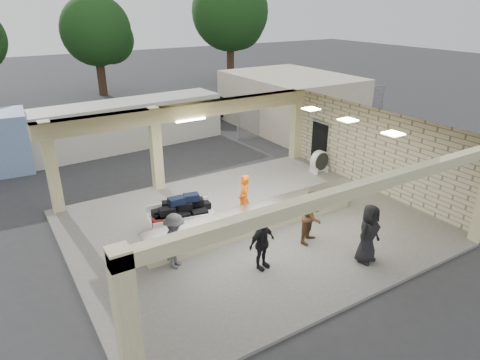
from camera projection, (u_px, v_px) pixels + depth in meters
ground at (250, 227)px, 15.10m from camera, size 120.00×120.00×0.00m
pavilion at (245, 185)px, 15.21m from camera, size 12.01×10.00×3.55m
baggage_counter at (258, 218)px, 14.49m from camera, size 8.20×0.58×0.98m
luggage_cart at (181, 213)px, 14.38m from camera, size 2.43×1.75×1.30m
drum_fan at (319, 161)px, 19.48m from camera, size 0.95×0.52×1.03m
baggage_handler at (244, 199)px, 14.93m from camera, size 0.55×0.73×1.78m
passenger_a at (312, 216)px, 13.71m from camera, size 0.95×0.71×1.79m
passenger_b at (262, 243)px, 12.32m from camera, size 1.02×0.53×1.65m
passenger_c at (175, 241)px, 12.37m from camera, size 1.10×1.02×1.72m
passenger_d at (368, 234)px, 12.63m from camera, size 0.96×0.53×1.85m
car_white_a at (253, 103)px, 30.28m from camera, size 5.25×3.51×1.38m
car_white_b at (292, 100)px, 30.78m from camera, size 5.22×2.94×1.55m
car_dark at (222, 106)px, 29.13m from camera, size 4.96×2.72×1.57m
container_white at (120, 125)px, 22.91m from camera, size 11.49×2.93×2.46m
fence at (318, 109)px, 27.10m from camera, size 12.06×0.06×2.03m
tree_mid at (100, 33)px, 34.83m from camera, size 6.00×5.60×8.00m
tree_right at (232, 15)px, 39.39m from camera, size 7.20×7.00×10.00m
adjacent_building at (290, 100)px, 26.94m from camera, size 6.00×8.00×3.20m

